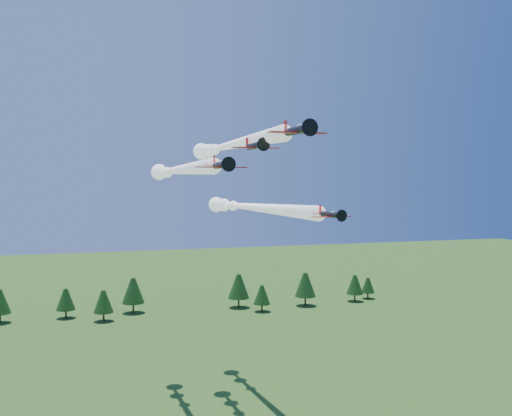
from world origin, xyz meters
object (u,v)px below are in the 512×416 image
object	(u,v)px
plane_left	(176,170)
plane_right	(250,207)
plane_lead	(230,145)
plane_slot	(255,146)

from	to	relation	value
plane_left	plane_right	distance (m)	18.01
plane_lead	plane_left	world-z (taller)	plane_lead
plane_left	plane_right	xyz separation A→B (m)	(16.19, 2.34, -7.54)
plane_left	plane_slot	bearing A→B (deg)	-72.92
plane_lead	plane_left	bearing A→B (deg)	144.05
plane_right	plane_slot	distance (m)	30.26
plane_left	plane_slot	world-z (taller)	plane_slot
plane_right	plane_slot	xyz separation A→B (m)	(-7.50, -27.19, 10.94)
plane_lead	plane_left	xyz separation A→B (m)	(-9.38, 6.31, -4.71)
plane_left	plane_slot	xyz separation A→B (m)	(8.69, -24.86, 3.40)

